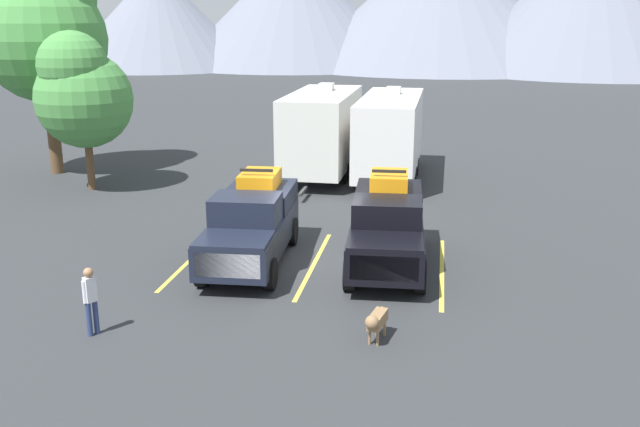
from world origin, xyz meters
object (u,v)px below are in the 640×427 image
pickup_truck_b (387,224)px  dog (376,321)px  camper_trailer_b (390,132)px  person_a (90,297)px  camper_trailer_a (322,129)px  pickup_truck_a (252,222)px

pickup_truck_b → dog: size_ratio=5.34×
camper_trailer_b → person_a: camper_trailer_b is taller
camper_trailer_a → camper_trailer_b: 2.91m
pickup_truck_a → camper_trailer_a: (0.14, 11.00, 0.91)m
camper_trailer_a → person_a: bearing=-98.2°
camper_trailer_b → dog: 15.63m
person_a → camper_trailer_b: bearing=72.1°
pickup_truck_b → person_a: size_ratio=3.52×
person_a → camper_trailer_a: bearing=81.8°
camper_trailer_b → pickup_truck_b: bearing=-86.1°
pickup_truck_a → pickup_truck_b: size_ratio=1.00×
camper_trailer_b → dog: size_ratio=8.57×
camper_trailer_a → dog: bearing=-76.3°
pickup_truck_b → camper_trailer_a: 11.24m
pickup_truck_a → person_a: size_ratio=3.52×
camper_trailer_a → person_a: (-2.34, -16.23, -1.15)m
pickup_truck_a → camper_trailer_b: (3.05, 10.97, 0.85)m
camper_trailer_a → camper_trailer_b: size_ratio=0.93×
pickup_truck_a → dog: size_ratio=5.34×
pickup_truck_b → camper_trailer_a: size_ratio=0.67×
pickup_truck_a → camper_trailer_b: bearing=74.4°
pickup_truck_a → pickup_truck_b: pickup_truck_b is taller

